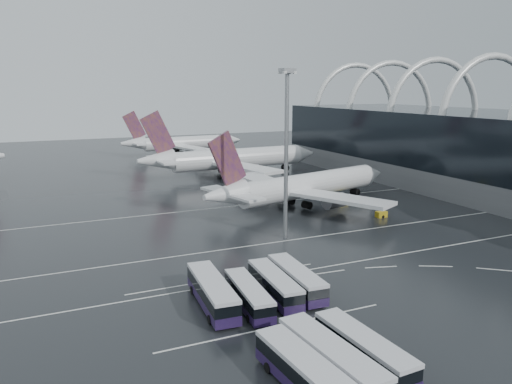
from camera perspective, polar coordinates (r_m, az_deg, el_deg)
name	(u,v)px	position (r m, az deg, el deg)	size (l,w,h in m)	color
ground	(364,255)	(82.85, 12.24, -7.06)	(420.00, 420.00, 0.00)	black
lane_marking_near	(372,259)	(81.35, 13.08, -7.46)	(120.00, 0.25, 0.01)	white
lane_marking_mid	(324,235)	(92.22, 7.79, -4.93)	(120.00, 0.25, 0.01)	white
lane_marking_far	(260,203)	(116.00, 0.42, -1.31)	(120.00, 0.25, 0.01)	white
bus_bay_line_south	(276,327)	(58.43, 2.26, -15.13)	(28.00, 0.25, 0.01)	white
bus_bay_line_north	(225,278)	(71.80, -3.57, -9.82)	(28.00, 0.25, 0.01)	white
airliner_main	(302,187)	(112.50, 5.24, 0.60)	(53.39, 46.14, 18.27)	white
airliner_gate_b	(229,159)	(151.51, -3.07, 3.75)	(58.19, 52.34, 20.22)	white
airliner_gate_c	(181,143)	(202.00, -8.51, 5.51)	(49.79, 45.98, 17.76)	white
bus_row_near_a	(212,292)	(62.72, -5.03, -11.30)	(4.24, 14.19, 3.44)	#23133B
bus_row_near_b	(249,295)	(62.29, -0.85, -11.68)	(3.83, 12.26, 2.97)	#23133B
bus_row_near_c	(275,284)	(65.24, 2.14, -10.50)	(3.73, 12.71, 3.09)	#23133B
bus_row_near_d	(296,279)	(67.08, 4.62, -9.84)	(3.74, 13.03, 3.17)	#23133B
bus_row_far_a	(306,374)	(46.95, 5.76, -19.97)	(3.90, 13.53, 3.29)	#23133B
bus_row_far_b	(331,360)	(49.14, 8.59, -18.41)	(4.04, 13.96, 3.39)	#23133B
bus_row_far_c	(364,349)	(51.63, 12.21, -17.13)	(3.48, 12.87, 3.14)	#23133B
floodlight_mast	(286,134)	(86.64, 3.50, 6.65)	(2.27, 2.27, 29.64)	gray
gse_cart_belly_a	(381,214)	(106.93, 14.12, -2.49)	(2.28, 1.35, 1.24)	gold
gse_cart_belly_b	(364,202)	(117.35, 12.28, -1.10)	(2.50, 1.47, 1.36)	slate
gse_cart_belly_e	(343,199)	(119.12, 9.87, -0.82)	(2.37, 1.40, 1.29)	gold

